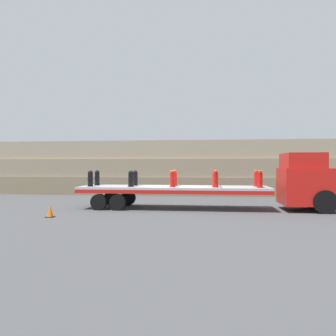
# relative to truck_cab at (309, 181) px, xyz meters

# --- Properties ---
(ground_plane) EXTENTS (120.00, 120.00, 0.00)m
(ground_plane) POSITION_rel_truck_cab_xyz_m (-7.10, 0.00, -1.52)
(ground_plane) COLOR #474749
(rock_cliff) EXTENTS (60.00, 3.30, 4.34)m
(rock_cliff) POSITION_rel_truck_cab_xyz_m (-7.10, 8.93, 0.65)
(rock_cliff) COLOR #84755B
(rock_cliff) RESTS_ON ground_plane
(truck_cab) EXTENTS (2.69, 2.59, 2.99)m
(truck_cab) POSITION_rel_truck_cab_xyz_m (0.00, 0.00, 0.00)
(truck_cab) COLOR red
(truck_cab) RESTS_ON ground_plane
(flatbed_trailer) EXTENTS (10.25, 2.61, 1.21)m
(flatbed_trailer) POSITION_rel_truck_cab_xyz_m (-7.77, 0.00, -0.53)
(flatbed_trailer) COLOR #B2B2B7
(flatbed_trailer) RESTS_ON ground_plane
(fire_hydrant_black_near_0) EXTENTS (0.34, 0.56, 0.88)m
(fire_hydrant_black_near_0) POSITION_rel_truck_cab_xyz_m (-11.63, -0.55, 0.11)
(fire_hydrant_black_near_0) COLOR black
(fire_hydrant_black_near_0) RESTS_ON flatbed_trailer
(fire_hydrant_black_far_0) EXTENTS (0.34, 0.56, 0.88)m
(fire_hydrant_black_far_0) POSITION_rel_truck_cab_xyz_m (-11.63, 0.55, 0.11)
(fire_hydrant_black_far_0) COLOR black
(fire_hydrant_black_far_0) RESTS_ON flatbed_trailer
(fire_hydrant_black_near_1) EXTENTS (0.34, 0.56, 0.88)m
(fire_hydrant_black_near_1) POSITION_rel_truck_cab_xyz_m (-9.37, -0.55, 0.11)
(fire_hydrant_black_near_1) COLOR black
(fire_hydrant_black_near_1) RESTS_ON flatbed_trailer
(fire_hydrant_black_far_1) EXTENTS (0.34, 0.56, 0.88)m
(fire_hydrant_black_far_1) POSITION_rel_truck_cab_xyz_m (-9.37, 0.55, 0.11)
(fire_hydrant_black_far_1) COLOR black
(fire_hydrant_black_far_1) RESTS_ON flatbed_trailer
(fire_hydrant_red_near_2) EXTENTS (0.34, 0.56, 0.88)m
(fire_hydrant_red_near_2) POSITION_rel_truck_cab_xyz_m (-7.10, -0.55, 0.11)
(fire_hydrant_red_near_2) COLOR red
(fire_hydrant_red_near_2) RESTS_ON flatbed_trailer
(fire_hydrant_red_far_2) EXTENTS (0.34, 0.56, 0.88)m
(fire_hydrant_red_far_2) POSITION_rel_truck_cab_xyz_m (-7.10, 0.55, 0.11)
(fire_hydrant_red_far_2) COLOR red
(fire_hydrant_red_far_2) RESTS_ON flatbed_trailer
(fire_hydrant_red_near_3) EXTENTS (0.34, 0.56, 0.88)m
(fire_hydrant_red_near_3) POSITION_rel_truck_cab_xyz_m (-4.84, -0.55, 0.11)
(fire_hydrant_red_near_3) COLOR red
(fire_hydrant_red_near_3) RESTS_ON flatbed_trailer
(fire_hydrant_red_far_3) EXTENTS (0.34, 0.56, 0.88)m
(fire_hydrant_red_far_3) POSITION_rel_truck_cab_xyz_m (-4.84, 0.55, 0.11)
(fire_hydrant_red_far_3) COLOR red
(fire_hydrant_red_far_3) RESTS_ON flatbed_trailer
(fire_hydrant_red_near_4) EXTENTS (0.34, 0.56, 0.88)m
(fire_hydrant_red_near_4) POSITION_rel_truck_cab_xyz_m (-2.58, -0.55, 0.11)
(fire_hydrant_red_near_4) COLOR red
(fire_hydrant_red_near_4) RESTS_ON flatbed_trailer
(fire_hydrant_red_far_4) EXTENTS (0.34, 0.56, 0.88)m
(fire_hydrant_red_far_4) POSITION_rel_truck_cab_xyz_m (-2.58, 0.55, 0.11)
(fire_hydrant_red_far_4) COLOR red
(fire_hydrant_red_far_4) RESTS_ON flatbed_trailer
(cargo_strap_rear) EXTENTS (0.05, 2.71, 0.01)m
(cargo_strap_rear) POSITION_rel_truck_cab_xyz_m (-7.10, 0.00, 0.57)
(cargo_strap_rear) COLOR yellow
(cargo_strap_rear) RESTS_ON fire_hydrant_red_near_2
(cargo_strap_middle) EXTENTS (0.05, 2.71, 0.01)m
(cargo_strap_middle) POSITION_rel_truck_cab_xyz_m (-4.84, 0.00, 0.57)
(cargo_strap_middle) COLOR yellow
(cargo_strap_middle) RESTS_ON fire_hydrant_red_near_3
(cargo_strap_front) EXTENTS (0.05, 2.71, 0.01)m
(cargo_strap_front) POSITION_rel_truck_cab_xyz_m (-2.58, 0.00, 0.57)
(cargo_strap_front) COLOR yellow
(cargo_strap_front) RESTS_ON fire_hydrant_red_near_4
(traffic_cone) EXTENTS (0.36, 0.36, 0.57)m
(traffic_cone) POSITION_rel_truck_cab_xyz_m (-12.36, -3.73, -1.24)
(traffic_cone) COLOR black
(traffic_cone) RESTS_ON ground_plane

